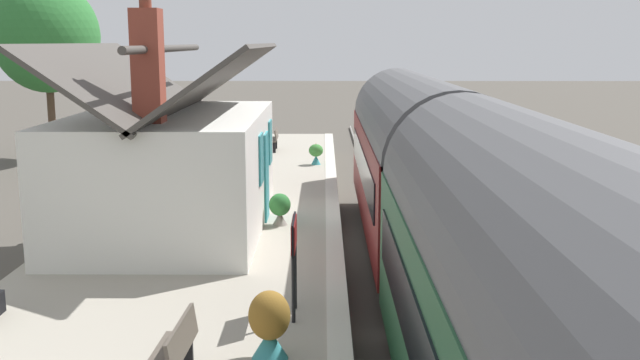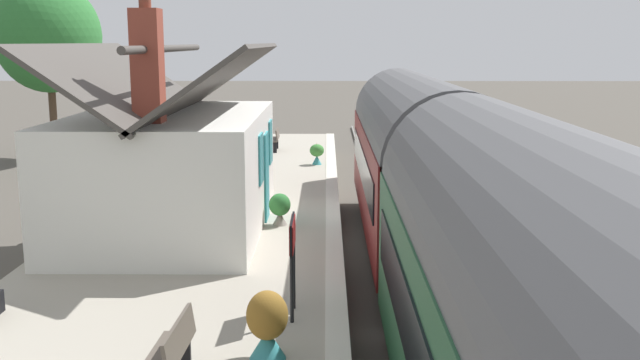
# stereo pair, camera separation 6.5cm
# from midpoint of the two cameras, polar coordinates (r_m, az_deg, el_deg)

# --- Properties ---
(ground_plane) EXTENTS (160.00, 160.00, 0.00)m
(ground_plane) POSITION_cam_midpoint_polar(r_m,az_deg,el_deg) (18.95, 4.68, -5.08)
(ground_plane) COLOR #4C473F
(platform) EXTENTS (32.00, 6.26, 0.89)m
(platform) POSITION_cam_midpoint_polar(r_m,az_deg,el_deg) (18.98, -7.85, -3.73)
(platform) COLOR #A39B8C
(platform) RESTS_ON ground
(platform_edge_coping) EXTENTS (32.00, 0.36, 0.02)m
(platform_edge_coping) POSITION_cam_midpoint_polar(r_m,az_deg,el_deg) (18.68, 1.11, -2.45)
(platform_edge_coping) COLOR beige
(platform_edge_coping) RESTS_ON platform
(rail_near) EXTENTS (52.00, 0.08, 0.14)m
(rail_near) POSITION_cam_midpoint_polar(r_m,az_deg,el_deg) (19.12, 9.55, -4.84)
(rail_near) COLOR gray
(rail_near) RESTS_ON ground
(rail_far) EXTENTS (52.00, 0.08, 0.14)m
(rail_far) POSITION_cam_midpoint_polar(r_m,az_deg,el_deg) (18.94, 5.23, -4.88)
(rail_far) COLOR gray
(rail_far) RESTS_ON ground
(train) EXTENTS (31.79, 2.73, 4.32)m
(train) POSITION_cam_midpoint_polar(r_m,az_deg,el_deg) (8.34, 16.58, -10.24)
(train) COLOR black
(train) RESTS_ON ground
(station_building) EXTENTS (7.45, 4.39, 5.24)m
(station_building) POSITION_cam_midpoint_polar(r_m,az_deg,el_deg) (17.10, -11.30, 1.09)
(station_building) COLOR white
(station_building) RESTS_ON platform
(bench_near_building) EXTENTS (1.42, 0.49, 0.88)m
(bench_near_building) POSITION_cam_midpoint_polar(r_m,az_deg,el_deg) (9.46, -11.31, -13.04)
(bench_near_building) COLOR brown
(bench_near_building) RESTS_ON platform
(bench_mid_platform) EXTENTS (1.40, 0.45, 0.88)m
(bench_mid_platform) POSITION_cam_midpoint_polar(r_m,az_deg,el_deg) (29.11, -3.48, 3.21)
(bench_mid_platform) COLOR brown
(bench_mid_platform) RESTS_ON platform
(planter_edge_near) EXTENTS (1.06, 0.32, 0.58)m
(planter_edge_near) POSITION_cam_midpoint_polar(r_m,az_deg,el_deg) (21.99, -11.56, 0.05)
(planter_edge_near) COLOR black
(planter_edge_near) RESTS_ON platform
(planter_edge_far) EXTENTS (0.50, 0.50, 0.77)m
(planter_edge_far) POSITION_cam_midpoint_polar(r_m,az_deg,el_deg) (25.79, -0.17, 2.12)
(planter_edge_far) COLOR teal
(planter_edge_far) RESTS_ON platform
(planter_corner_building) EXTENTS (0.51, 0.51, 0.75)m
(planter_corner_building) POSITION_cam_midpoint_polar(r_m,az_deg,el_deg) (17.29, -3.03, -2.17)
(planter_corner_building) COLOR gray
(planter_corner_building) RESTS_ON platform
(planter_under_sign) EXTENTS (0.57, 0.57, 0.96)m
(planter_under_sign) POSITION_cam_midpoint_polar(r_m,az_deg,el_deg) (10.16, -3.91, -11.13)
(planter_under_sign) COLOR teal
(planter_under_sign) RESTS_ON platform
(planter_bench_left) EXTENTS (0.47, 0.47, 0.76)m
(planter_bench_left) POSITION_cam_midpoint_polar(r_m,az_deg,el_deg) (22.98, -9.67, 0.80)
(planter_bench_left) COLOR #9E5138
(planter_bench_left) RESTS_ON platform
(planter_bench_right) EXTENTS (0.52, 0.52, 0.81)m
(planter_bench_right) POSITION_cam_midpoint_polar(r_m,az_deg,el_deg) (23.44, -6.30, 1.22)
(planter_bench_right) COLOR black
(planter_bench_right) RESTS_ON platform
(station_sign_board) EXTENTS (0.96, 0.06, 1.57)m
(station_sign_board) POSITION_cam_midpoint_polar(r_m,az_deg,el_deg) (11.44, -1.99, -4.85)
(station_sign_board) COLOR black
(station_sign_board) RESTS_ON platform
(tree_behind_building) EXTENTS (4.85, 4.51, 7.80)m
(tree_behind_building) POSITION_cam_midpoint_polar(r_m,az_deg,el_deg) (34.52, -20.27, 10.39)
(tree_behind_building) COLOR #4C3828
(tree_behind_building) RESTS_ON ground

